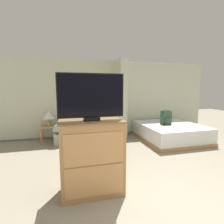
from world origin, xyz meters
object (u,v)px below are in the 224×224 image
Objects in this scene: table_lamp at (49,116)px; couch at (87,130)px; coffee_table at (88,137)px; backpack at (166,117)px; tv at (91,97)px; tv_dresser at (92,157)px; bed at (169,132)px.

couch is at bearing -2.34° from table_lamp.
coffee_table is 2.59m from backpack.
couch is at bearing 85.04° from tv.
couch is 2.57m from backpack.
backpack is at bearing -13.94° from couch.
tv_dresser is at bearing -73.15° from table_lamp.
backpack is at bearing -10.32° from table_lamp.
tv reaches higher than tv_dresser.
coffee_table is 1.56m from table_lamp.
couch is at bearing 166.35° from bed.
bed is at bearing -13.65° from couch.
tv is at bearing 90.00° from tv_dresser.
coffee_table is 0.74× the size of tv.
tv_dresser reaches higher than couch.
table_lamp is 3.10m from tv_dresser.
tv reaches higher than coffee_table.
backpack reaches higher than table_lamp.
tv reaches higher than backpack.
bed is 4.22× the size of backpack.
backpack is at bearing 40.43° from tv.
tv is at bearing -94.96° from couch.
table_lamp is 3.66m from backpack.
coffee_table is at bearing -43.94° from table_lamp.
tv_dresser is at bearing -94.96° from couch.
table_lamp is 3.83m from bed.
tv_dresser is (-0.18, -1.93, 0.21)m from coffee_table.
coffee_table is at bearing 84.77° from tv.
table_lamp is at bearing 169.68° from backpack.
backpack is (-0.12, 0.02, 0.50)m from bed.
tv_dresser is at bearing -141.03° from bed.
bed is (2.58, -0.63, -0.06)m from couch.
tv is at bearing -95.23° from coffee_table.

